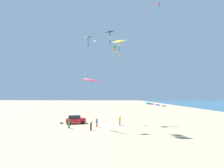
% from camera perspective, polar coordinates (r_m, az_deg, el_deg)
% --- Properties ---
extents(ground_plane, '(600.00, 600.00, 0.00)m').
position_cam_1_polar(ground_plane, '(30.24, -1.82, -16.67)').
color(ground_plane, tan).
extents(parked_car, '(4.67, 3.19, 1.85)m').
position_cam_1_polar(parked_car, '(34.26, -14.40, -13.57)').
color(parked_car, red).
rests_on(parked_car, ground_plane).
extents(cooler_box, '(0.62, 0.42, 0.42)m').
position_cam_1_polar(cooler_box, '(35.07, -19.59, -14.46)').
color(cooler_box, green).
rests_on(cooler_box, ground_plane).
extents(person_adult_flyer, '(0.62, 0.69, 1.97)m').
position_cam_1_polar(person_adult_flyer, '(31.41, 3.12, -14.26)').
color(person_adult_flyer, '#8E6B9E').
rests_on(person_adult_flyer, ground_plane).
extents(person_child_green_jacket, '(0.51, 0.41, 1.64)m').
position_cam_1_polar(person_child_green_jacket, '(26.78, -8.40, -16.11)').
color(person_child_green_jacket, '#232328').
rests_on(person_child_green_jacket, ground_plane).
extents(person_child_grey_jacket, '(0.65, 0.65, 1.83)m').
position_cam_1_polar(person_child_grey_jacket, '(29.78, -16.86, -14.66)').
color(person_child_grey_jacket, '#3D7F51').
rests_on(person_child_grey_jacket, ground_plane).
extents(person_bystander_far, '(0.48, 0.59, 1.80)m').
position_cam_1_polar(person_bystander_far, '(29.70, -6.09, -14.92)').
color(person_bystander_far, '#B72833').
rests_on(person_bystander_far, ground_plane).
extents(kite_delta_yellow_midlevel, '(10.33, 5.43, 16.82)m').
position_cam_1_polar(kite_delta_yellow_midlevel, '(27.45, 2.76, 16.71)').
color(kite_delta_yellow_midlevel, yellow).
rests_on(kite_delta_yellow_midlevel, ground_plane).
extents(kite_delta_small_distant, '(8.61, 6.17, 18.55)m').
position_cam_1_polar(kite_delta_small_distant, '(30.89, -9.64, 17.96)').
color(kite_delta_small_distant, black).
rests_on(kite_delta_small_distant, ground_plane).
extents(kite_windsock_green_low_center, '(8.73, 8.45, 9.75)m').
position_cam_1_polar(kite_windsock_green_low_center, '(27.91, -9.06, 1.58)').
color(kite_windsock_green_low_center, '#EF4C93').
rests_on(kite_windsock_green_low_center, ground_plane).
extents(kite_box_rainbow_low_near, '(14.27, 4.66, 18.66)m').
position_cam_1_polar(kite_box_rainbow_low_near, '(36.34, 1.15, 13.85)').
color(kite_box_rainbow_low_near, green).
rests_on(kite_box_rainbow_low_near, ground_plane).
extents(kite_delta_orange_high_right, '(6.03, 2.06, 20.80)m').
position_cam_1_polar(kite_delta_orange_high_right, '(38.62, -6.59, 16.52)').
color(kite_delta_orange_high_right, purple).
rests_on(kite_delta_orange_high_right, ground_plane).
extents(kite_delta_long_streamer_left, '(9.51, 3.32, 19.51)m').
position_cam_1_polar(kite_delta_long_streamer_left, '(30.54, -0.98, 20.17)').
color(kite_delta_long_streamer_left, black).
rests_on(kite_delta_long_streamer_left, ground_plane).
extents(kite_windsock_teal_far_right, '(12.69, 5.88, 4.95)m').
position_cam_1_polar(kite_windsock_teal_far_right, '(31.62, 16.24, -7.80)').
color(kite_windsock_teal_far_right, '#1EB7C6').
rests_on(kite_windsock_teal_far_right, ground_plane).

